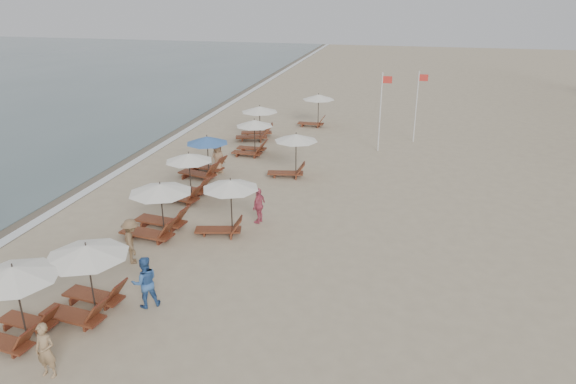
% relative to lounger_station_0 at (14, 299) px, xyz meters
% --- Properties ---
extents(ground, '(160.00, 160.00, 0.00)m').
position_rel_lounger_station_0_xyz_m(ground, '(6.34, 2.43, -1.32)').
color(ground, tan).
rests_on(ground, ground).
extents(wet_sand_band, '(3.20, 140.00, 0.01)m').
position_rel_lounger_station_0_xyz_m(wet_sand_band, '(-6.16, 12.43, -1.32)').
color(wet_sand_band, '#6B5E4C').
rests_on(wet_sand_band, ground).
extents(foam_line, '(0.50, 140.00, 0.02)m').
position_rel_lounger_station_0_xyz_m(foam_line, '(-4.86, 12.43, -1.31)').
color(foam_line, white).
rests_on(foam_line, ground).
extents(lounger_station_0, '(2.50, 2.38, 2.32)m').
position_rel_lounger_station_0_xyz_m(lounger_station_0, '(0.00, 0.00, 0.00)').
color(lounger_station_0, brown).
rests_on(lounger_station_0, ground).
extents(lounger_station_1, '(2.66, 2.41, 2.31)m').
position_rel_lounger_station_0_xyz_m(lounger_station_1, '(1.10, 1.56, -0.11)').
color(lounger_station_1, brown).
rests_on(lounger_station_1, ground).
extents(lounger_station_2, '(2.84, 2.46, 2.14)m').
position_rel_lounger_station_0_xyz_m(lounger_station_2, '(0.62, 7.08, -0.25)').
color(lounger_station_2, brown).
rests_on(lounger_station_2, ground).
extents(lounger_station_3, '(2.53, 2.16, 2.20)m').
position_rel_lounger_station_0_xyz_m(lounger_station_3, '(0.22, 10.84, -0.24)').
color(lounger_station_3, brown).
rests_on(lounger_station_3, ground).
extents(lounger_station_4, '(2.62, 2.32, 2.10)m').
position_rel_lounger_station_0_xyz_m(lounger_station_4, '(-0.21, 14.06, -0.31)').
color(lounger_station_4, brown).
rests_on(lounger_station_4, ground).
extents(lounger_station_5, '(2.36, 2.15, 2.07)m').
position_rel_lounger_station_0_xyz_m(lounger_station_5, '(1.13, 18.17, -0.21)').
color(lounger_station_5, brown).
rests_on(lounger_station_5, ground).
extents(lounger_station_6, '(2.70, 2.38, 2.13)m').
position_rel_lounger_station_0_xyz_m(lounger_station_6, '(0.42, 21.51, -0.24)').
color(lounger_station_6, brown).
rests_on(lounger_station_6, ground).
extents(inland_station_0, '(2.59, 2.24, 2.22)m').
position_rel_lounger_station_0_xyz_m(inland_station_0, '(3.28, 7.75, 0.14)').
color(inland_station_0, brown).
rests_on(inland_station_0, ground).
extents(inland_station_1, '(2.61, 2.24, 2.22)m').
position_rel_lounger_station_0_xyz_m(inland_station_1, '(4.26, 14.97, 0.12)').
color(inland_station_1, brown).
rests_on(inland_station_1, ground).
extents(inland_station_2, '(2.56, 2.24, 2.22)m').
position_rel_lounger_station_0_xyz_m(inland_station_2, '(3.50, 25.64, 0.13)').
color(inland_station_2, brown).
rests_on(inland_station_2, ground).
extents(beachgoer_near, '(0.56, 0.38, 1.50)m').
position_rel_lounger_station_0_xyz_m(beachgoer_near, '(1.67, -1.09, -0.57)').
color(beachgoer_near, '#A07D56').
rests_on(beachgoer_near, ground).
extents(beachgoer_mid_a, '(1.02, 0.98, 1.66)m').
position_rel_lounger_station_0_xyz_m(beachgoer_mid_a, '(2.59, 2.34, -0.49)').
color(beachgoer_mid_a, '#3763A6').
rests_on(beachgoer_mid_a, ground).
extents(beachgoer_mid_b, '(1.10, 1.23, 1.65)m').
position_rel_lounger_station_0_xyz_m(beachgoer_mid_b, '(0.82, 4.76, -0.49)').
color(beachgoer_mid_b, brown).
rests_on(beachgoer_mid_b, ground).
extents(beachgoer_far_a, '(0.56, 0.95, 1.52)m').
position_rel_lounger_station_0_xyz_m(beachgoer_far_a, '(4.22, 9.06, -0.56)').
color(beachgoer_far_a, '#CA5168').
rests_on(beachgoer_far_a, ground).
extents(beachgoer_far_b, '(0.89, 0.94, 1.61)m').
position_rel_lounger_station_0_xyz_m(beachgoer_far_b, '(0.35, 14.62, -0.51)').
color(beachgoer_far_b, tan).
rests_on(beachgoer_far_b, ground).
extents(flag_pole_near, '(0.59, 0.08, 4.63)m').
position_rel_lounger_station_0_xyz_m(flag_pole_near, '(8.28, 20.60, 1.24)').
color(flag_pole_near, silver).
rests_on(flag_pole_near, ground).
extents(flag_pole_far, '(0.60, 0.08, 4.42)m').
position_rel_lounger_station_0_xyz_m(flag_pole_far, '(10.31, 23.18, 1.13)').
color(flag_pole_far, silver).
rests_on(flag_pole_far, ground).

